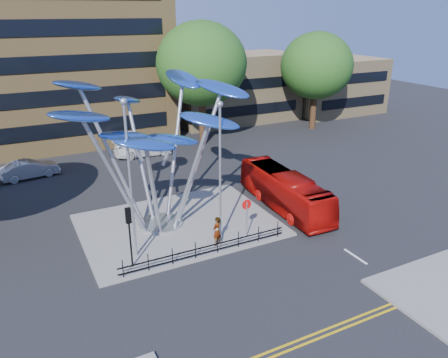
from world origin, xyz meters
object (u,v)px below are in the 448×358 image
street_lamp_left (129,167)px  no_entry_sign_island (247,212)px  parked_car_mid (29,169)px  street_lamp_right (220,161)px  parked_car_right (143,147)px  red_bus (284,190)px  pedestrian (217,231)px  traffic_light_island (129,225)px  tree_right (201,64)px  tree_far (317,66)px  leaf_sculpture (153,121)px

street_lamp_left → no_entry_sign_island: street_lamp_left is taller
parked_car_mid → street_lamp_right: bearing=-159.8°
parked_car_right → street_lamp_right: bearing=177.5°
no_entry_sign_island → parked_car_mid: (-10.70, 17.09, -1.07)m
red_bus → parked_car_mid: 20.98m
pedestrian → traffic_light_island: bearing=-28.4°
tree_right → red_bus: (-1.40, -16.73, -6.74)m
street_lamp_right → street_lamp_left: bearing=174.3°
street_lamp_left → no_entry_sign_island: bearing=-8.6°
no_entry_sign_island → pedestrian: bearing=-179.5°
tree_far → leaf_sculpture: bearing=-147.5°
street_lamp_right → traffic_light_island: size_ratio=2.42×
tree_right → pedestrian: size_ratio=6.83×
no_entry_sign_island → parked_car_mid: bearing=122.0°
red_bus → leaf_sculpture: bearing=173.4°
traffic_light_island → red_bus: size_ratio=0.37×
street_lamp_left → tree_far: bearing=34.9°
parked_car_mid → tree_far: bearing=-94.3°
no_entry_sign_island → parked_car_mid: size_ratio=0.54×
traffic_light_island → pedestrian: 5.27m
leaf_sculpture → parked_car_right: 16.05m
street_lamp_left → no_entry_sign_island: size_ratio=3.59×
red_bus → parked_car_mid: bearing=139.5°
tree_right → street_lamp_left: bearing=-124.0°
street_lamp_left → street_lamp_right: (5.00, -0.50, -0.26)m
tree_far → leaf_sculpture: 28.53m
street_lamp_right → parked_car_mid: bearing=119.0°
red_bus → tree_right: bearing=87.9°
traffic_light_island → no_entry_sign_island: traffic_light_island is taller
street_lamp_left → red_bus: street_lamp_left is taller
street_lamp_right → pedestrian: size_ratio=4.68×
tree_far → pedestrian: tree_far is taller
tree_far → parked_car_right: 21.56m
tree_right → no_entry_sign_island: size_ratio=4.94×
parked_car_right → leaf_sculpture: bearing=166.9°
street_lamp_left → traffic_light_island: 2.96m
leaf_sculpture → street_lamp_left: 4.28m
leaf_sculpture → parked_car_mid: 15.77m
no_entry_sign_island → pedestrian: (-1.97, -0.02, -0.78)m
tree_far → tree_right: bearing=-180.0°
street_lamp_left → parked_car_mid: bearing=104.6°
tree_right → pedestrian: bearing=-112.2°
leaf_sculpture → parked_car_mid: (-6.63, 12.93, -6.12)m
leaf_sculpture → parked_car_mid: bearing=117.2°
tree_far → pedestrian: (-21.97, -19.50, -6.07)m
street_lamp_left → street_lamp_right: street_lamp_left is taller
leaf_sculpture → street_lamp_left: (-2.43, -3.18, -1.52)m
street_lamp_left → traffic_light_island: street_lamp_left is taller
street_lamp_left → tree_right: bearing=56.0°
tree_right → street_lamp_left: 22.49m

